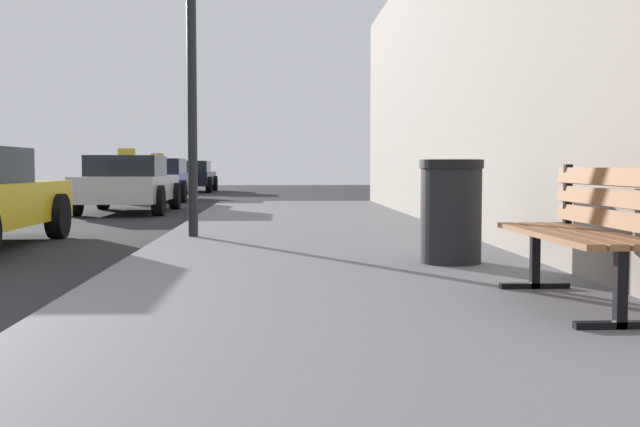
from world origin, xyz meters
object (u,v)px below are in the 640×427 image
Objects in this scene: street_lamp at (191,2)px; car_black at (191,176)px; car_silver at (128,184)px; trash_bin at (451,211)px; car_blue at (158,179)px; bench at (587,225)px.

car_black is at bearing 96.37° from street_lamp.
street_lamp reaches higher than car_silver.
trash_bin is 4.57m from street_lamp.
car_blue is (-0.27, 6.21, 0.00)m from car_silver.
trash_bin reaches higher than bench.
car_black is (0.05, 8.36, -0.00)m from car_blue.
bench is 0.40× the size of car_silver.
street_lamp is 8.47m from car_silver.
car_blue is at bearing 100.31° from street_lamp.
car_silver is 14.57m from car_black.
bench is 6.34m from street_lamp.
street_lamp is 22.63m from car_black.
street_lamp is 14.44m from car_blue.
trash_bin is 0.22× the size of car_blue.
street_lamp reaches higher than bench.
street_lamp reaches higher than trash_bin.
car_silver is 6.22m from car_blue.
trash_bin is at bearing -65.28° from car_silver.
trash_bin is 0.23× the size of car_silver.
trash_bin is at bearing -72.94° from car_blue.
car_silver is (-5.26, 12.85, -0.02)m from bench.
car_black is (-2.49, 22.36, -2.40)m from street_lamp.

